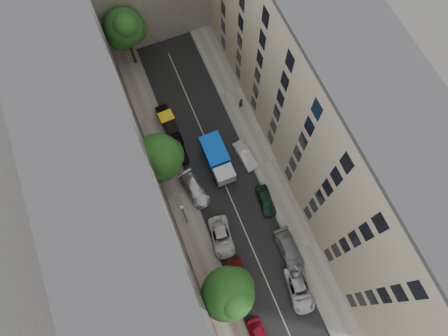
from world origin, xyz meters
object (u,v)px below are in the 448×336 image
car_right_0 (299,290)px  tree_near (229,294)px  car_left_4 (179,149)px  tree_mid (160,159)px  car_right_1 (289,250)px  car_left_3 (195,189)px  car_left_5 (167,120)px  car_right_3 (245,155)px  tarp_truck (217,159)px  car_left_2 (222,237)px  pedestrian (241,103)px  car_left_1 (238,278)px  car_right_2 (266,201)px  tree_far (125,29)px  lamp_post (184,213)px

car_right_0 → tree_near: size_ratio=0.67×
car_left_4 → tree_mid: tree_mid is taller
car_right_1 → tree_mid: (-9.72, 13.71, 4.74)m
car_left_3 → car_left_5: size_ratio=1.10×
car_right_3 → tarp_truck: bearing=165.0°
car_left_2 → pedestrian: 17.22m
car_left_5 → tree_mid: tree_mid is taller
tarp_truck → tree_mid: (-6.31, 0.80, 3.92)m
car_left_1 → car_right_1: (6.40, 0.60, 0.00)m
tarp_truck → car_left_3: (-3.79, -2.31, -0.83)m
car_left_4 → tree_mid: 5.93m
car_right_1 → tree_near: 9.44m
car_left_1 → car_right_2: size_ratio=1.13×
car_left_3 → tree_near: (-0.90, -12.63, 4.40)m
car_left_5 → tree_far: tree_far is taller
pedestrian → car_left_5: bearing=-24.8°
car_left_3 → car_right_1: size_ratio=0.98×
car_left_3 → car_right_3: (7.20, 1.80, -0.04)m
car_left_1 → car_left_3: (-0.80, 11.20, -0.01)m
tarp_truck → car_left_1: bearing=-102.7°
car_right_2 → tree_near: 12.36m
car_left_1 → car_left_2: bearing=98.3°
tarp_truck → car_left_5: bearing=116.5°
car_left_5 → car_right_0: size_ratio=0.86×
car_left_5 → car_right_2: bearing=-66.8°
car_right_0 → tree_mid: size_ratio=0.63×
car_right_1 → lamp_post: bearing=142.6°
tarp_truck → car_left_2: 9.25m
car_left_4 → car_right_0: 21.38m
car_left_1 → car_right_1: bearing=13.7°
tree_far → pedestrian: size_ratio=5.28×
car_left_1 → tree_far: bearing=101.5°
car_left_1 → car_left_5: car_left_5 is taller
tarp_truck → tree_mid: size_ratio=0.74×
car_left_2 → car_left_3: 6.45m
car_right_0 → lamp_post: lamp_post is taller
car_right_0 → car_right_1: (0.80, 4.20, 0.01)m
car_left_2 → lamp_post: (-3.00, 3.19, 3.61)m
tarp_truck → pedestrian: 8.39m
car_left_2 → car_left_5: (-0.80, 16.23, 0.05)m
tree_near → lamp_post: tree_near is taller
car_left_3 → car_left_4: size_ratio=1.18×
car_right_1 → car_right_2: 6.20m
car_left_2 → tree_mid: tree_mid is taller
tarp_truck → lamp_post: (-5.99, -5.53, 2.75)m
car_left_5 → car_right_3: car_left_5 is taller
car_left_1 → car_left_3: size_ratio=0.90×
tree_far → pedestrian: bearing=-48.2°
car_right_3 → car_right_0: bearing=-99.3°
pedestrian → car_right_2: bearing=63.2°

